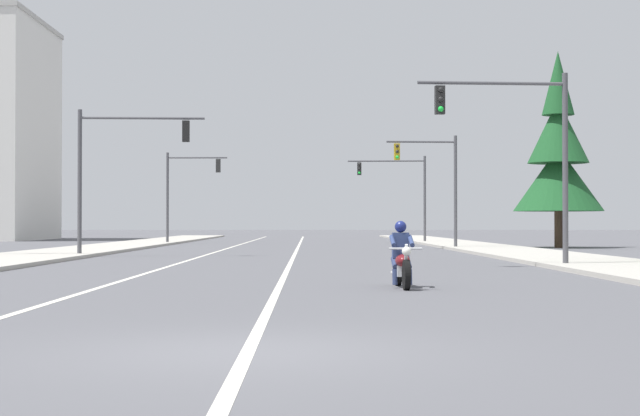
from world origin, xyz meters
TOP-DOWN VIEW (x-y plane):
  - ground_plane at (0.00, 0.00)m, footprint 400.00×400.00m
  - lane_stripe_center at (0.12, 45.00)m, footprint 0.16×100.00m
  - lane_stripe_left at (-3.78, 45.00)m, footprint 0.16×100.00m
  - sidewalk_kerb_right at (10.38, 40.00)m, footprint 4.40×110.00m
  - sidewalk_kerb_left at (-10.38, 40.00)m, footprint 4.40×110.00m
  - motorcycle_with_rider at (2.81, 10.88)m, footprint 0.70×2.19m
  - traffic_signal_near_right at (7.57, 20.79)m, footprint 4.84×0.60m
  - traffic_signal_near_left at (-7.35, 31.40)m, footprint 5.32×0.50m
  - traffic_signal_mid_right at (7.70, 43.68)m, footprint 3.88×0.51m
  - traffic_signal_mid_left at (-7.68, 57.07)m, footprint 4.14×0.37m
  - traffic_signal_far_right at (7.39, 60.45)m, footprint 5.56×0.50m
  - conifer_tree_right_verge_far at (15.12, 46.64)m, footprint 5.15×5.15m

SIDE VIEW (x-z plane):
  - ground_plane at x=0.00m, z-range 0.00..0.00m
  - lane_stripe_center at x=0.12m, z-range 0.00..0.01m
  - lane_stripe_left at x=-3.78m, z-range 0.00..0.01m
  - sidewalk_kerb_right at x=10.38m, z-range 0.00..0.14m
  - sidewalk_kerb_left at x=-10.38m, z-range 0.00..0.14m
  - motorcycle_with_rider at x=2.81m, z-range -0.14..1.32m
  - traffic_signal_mid_right at x=7.70m, z-range 0.93..7.13m
  - traffic_signal_mid_left at x=-7.68m, z-range 0.95..7.15m
  - traffic_signal_near_right at x=7.57m, z-range 1.00..7.20m
  - traffic_signal_near_left at x=-7.35m, z-range 1.02..7.22m
  - traffic_signal_far_right at x=7.39m, z-range 1.04..7.24m
  - conifer_tree_right_verge_far at x=15.12m, z-range -0.47..10.87m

